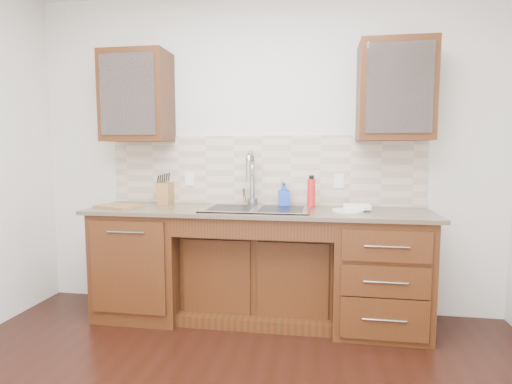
% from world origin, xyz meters
% --- Properties ---
extents(wall_back, '(4.00, 0.10, 2.70)m').
position_xyz_m(wall_back, '(0.00, 1.80, 1.35)').
color(wall_back, silver).
rests_on(wall_back, ground).
extents(base_cabinet_left, '(0.70, 0.62, 0.88)m').
position_xyz_m(base_cabinet_left, '(-0.95, 1.44, 0.44)').
color(base_cabinet_left, '#593014').
rests_on(base_cabinet_left, ground).
extents(base_cabinet_center, '(1.20, 0.44, 0.70)m').
position_xyz_m(base_cabinet_center, '(0.00, 1.53, 0.35)').
color(base_cabinet_center, '#593014').
rests_on(base_cabinet_center, ground).
extents(base_cabinet_right, '(0.70, 0.62, 0.88)m').
position_xyz_m(base_cabinet_right, '(0.95, 1.44, 0.44)').
color(base_cabinet_right, '#593014').
rests_on(base_cabinet_right, ground).
extents(countertop, '(2.70, 0.65, 0.03)m').
position_xyz_m(countertop, '(0.00, 1.43, 0.90)').
color(countertop, '#84705B').
rests_on(countertop, base_cabinet_left).
extents(backsplash, '(2.70, 0.02, 0.59)m').
position_xyz_m(backsplash, '(0.00, 1.74, 1.21)').
color(backsplash, beige).
rests_on(backsplash, wall_back).
extents(sink, '(0.84, 0.46, 0.19)m').
position_xyz_m(sink, '(0.00, 1.41, 0.83)').
color(sink, '#9E9EA5').
rests_on(sink, countertop).
extents(faucet, '(0.04, 0.04, 0.40)m').
position_xyz_m(faucet, '(-0.07, 1.64, 1.11)').
color(faucet, '#999993').
rests_on(faucet, countertop).
extents(filter_tap, '(0.02, 0.02, 0.24)m').
position_xyz_m(filter_tap, '(0.18, 1.65, 1.03)').
color(filter_tap, '#999993').
rests_on(filter_tap, countertop).
extents(upper_cabinet_left, '(0.55, 0.34, 0.75)m').
position_xyz_m(upper_cabinet_left, '(-1.05, 1.58, 1.83)').
color(upper_cabinet_left, '#593014').
rests_on(upper_cabinet_left, wall_back).
extents(upper_cabinet_right, '(0.55, 0.34, 0.75)m').
position_xyz_m(upper_cabinet_right, '(1.05, 1.58, 1.83)').
color(upper_cabinet_right, '#593014').
rests_on(upper_cabinet_right, wall_back).
extents(outlet_left, '(0.08, 0.01, 0.12)m').
position_xyz_m(outlet_left, '(-0.65, 1.73, 1.12)').
color(outlet_left, white).
rests_on(outlet_left, backsplash).
extents(outlet_right, '(0.08, 0.01, 0.12)m').
position_xyz_m(outlet_right, '(0.65, 1.73, 1.12)').
color(outlet_right, white).
rests_on(outlet_right, backsplash).
extents(soap_bottle, '(0.10, 0.10, 0.20)m').
position_xyz_m(soap_bottle, '(0.20, 1.63, 1.01)').
color(soap_bottle, blue).
rests_on(soap_bottle, countertop).
extents(water_bottle, '(0.08, 0.08, 0.23)m').
position_xyz_m(water_bottle, '(0.43, 1.57, 1.03)').
color(water_bottle, red).
rests_on(water_bottle, countertop).
extents(plate, '(0.26, 0.26, 0.01)m').
position_xyz_m(plate, '(0.71, 1.42, 0.92)').
color(plate, white).
rests_on(plate, countertop).
extents(dish_towel, '(0.20, 0.15, 0.03)m').
position_xyz_m(dish_towel, '(0.78, 1.48, 0.94)').
color(dish_towel, white).
rests_on(dish_towel, plate).
extents(knife_block, '(0.11, 0.17, 0.19)m').
position_xyz_m(knife_block, '(-0.84, 1.65, 1.00)').
color(knife_block, brown).
rests_on(knife_block, countertop).
extents(cutting_board, '(0.40, 0.34, 0.02)m').
position_xyz_m(cutting_board, '(-1.15, 1.38, 0.92)').
color(cutting_board, '#A26D4B').
rests_on(cutting_board, countertop).
extents(cup_left_a, '(0.13, 0.13, 0.09)m').
position_xyz_m(cup_left_a, '(-1.20, 1.58, 1.77)').
color(cup_left_a, white).
rests_on(cup_left_a, upper_cabinet_left).
extents(cup_left_b, '(0.13, 0.13, 0.09)m').
position_xyz_m(cup_left_b, '(-0.97, 1.58, 1.77)').
color(cup_left_b, white).
rests_on(cup_left_b, upper_cabinet_left).
extents(cup_right_a, '(0.17, 0.17, 0.10)m').
position_xyz_m(cup_right_a, '(1.01, 1.58, 1.78)').
color(cup_right_a, white).
rests_on(cup_right_a, upper_cabinet_right).
extents(cup_right_b, '(0.14, 0.14, 0.10)m').
position_xyz_m(cup_right_b, '(1.14, 1.58, 1.78)').
color(cup_right_b, silver).
rests_on(cup_right_b, upper_cabinet_right).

